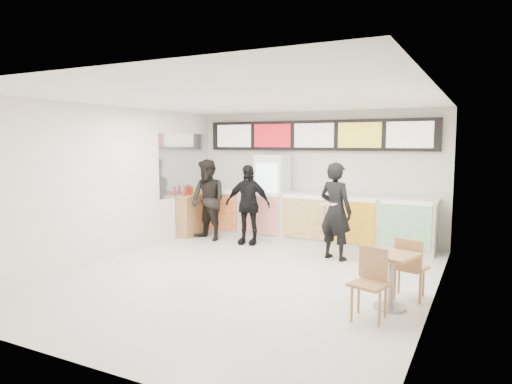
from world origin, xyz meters
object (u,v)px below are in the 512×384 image
Objects in this scene: customer_main at (336,211)px; customer_left at (208,200)px; drinks_fridge at (272,197)px; customer_mid at (248,205)px; condiment_ledge at (192,215)px; service_counter at (309,217)px; cafe_table at (391,270)px.

customer_left is at bearing 10.31° from customer_main.
drinks_fridge is 0.86m from customer_mid.
drinks_fridge reaches higher than condiment_ledge.
customer_main is 1.58× the size of condiment_ledge.
customer_left is (-1.25, -0.88, -0.05)m from drinks_fridge.
drinks_fridge is 1.05× the size of customer_main.
customer_left is at bearing -144.87° from drinks_fridge.
condiment_ledge is at bearing -167.48° from service_counter.
customer_left is 5.38m from cafe_table.
condiment_ledge reaches higher than service_counter.
customer_main is at bearing -9.07° from condiment_ledge.
customer_main is (1.01, -1.24, 0.38)m from service_counter.
customer_left is at bearing -20.60° from condiment_ledge.
drinks_fridge is 1.11× the size of customer_mid.
cafe_table is at bearing 140.53° from customer_main.
drinks_fridge is at bearing 151.81° from cafe_table.
customer_main is 3.90m from condiment_ledge.
cafe_table is at bearing -45.53° from drinks_fridge.
service_counter is 4.60× the size of condiment_ledge.
customer_left is (-3.20, 0.37, -0.01)m from customer_main.
service_counter is at bearing -33.79° from customer_main.
service_counter is 2.89m from condiment_ledge.
customer_mid is at bearing -105.58° from drinks_fridge.
customer_main reaches higher than condiment_ledge.
customer_mid reaches higher than service_counter.
service_counter is 1.64m from customer_main.
service_counter is at bearing 143.01° from cafe_table.
service_counter is 3.10× the size of customer_mid.
cafe_table is 6.04m from condiment_ledge.
customer_main is at bearing 8.93° from customer_left.
cafe_table is (3.66, -2.68, -0.36)m from customer_mid.
customer_left is 1.06× the size of customer_mid.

